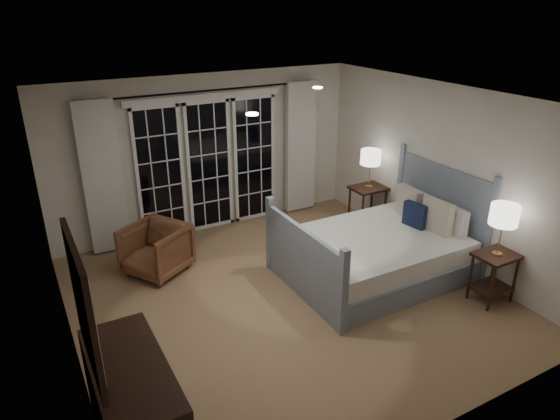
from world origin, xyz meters
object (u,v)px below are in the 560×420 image
dresser (136,413)px  nightstand_right (367,201)px  bed (379,251)px  nightstand_left (494,270)px  lamp_right (371,158)px  lamp_left (504,215)px  armchair (156,250)px

dresser → nightstand_right: bearing=31.4°
bed → dresser: bearing=-158.6°
nightstand_left → lamp_right: lamp_right is taller
nightstand_right → lamp_right: bearing=-90.0°
nightstand_left → dresser: bearing=-177.2°
nightstand_right → lamp_left: 2.60m
bed → nightstand_right: size_ratio=3.33×
nightstand_left → armchair: size_ratio=0.85×
dresser → lamp_left: bearing=2.8°
lamp_left → dresser: bearing=-177.2°
lamp_left → lamp_right: size_ratio=1.04×
lamp_left → lamp_right: lamp_right is taller
nightstand_left → dresser: dresser is taller
nightstand_left → dresser: 4.46m
lamp_left → dresser: (-4.46, -0.22, -0.70)m
dresser → nightstand_left: bearing=2.8°
bed → lamp_right: bed is taller
armchair → dresser: bearing=-50.7°
dresser → armchair: bearing=71.3°
bed → nightstand_right: 1.54m
lamp_left → dresser: size_ratio=0.49×
dresser → bed: bearing=21.4°
bed → nightstand_right: (0.82, 1.30, 0.13)m
lamp_right → armchair: bearing=176.5°
lamp_right → dresser: 5.27m
bed → lamp_left: bed is taller
nightstand_left → lamp_right: (-0.00, 2.50, 0.78)m
armchair → dresser: size_ratio=0.58×
bed → armchair: (-2.65, 1.51, 0.01)m
nightstand_left → lamp_left: size_ratio=1.01×
nightstand_right → dresser: size_ratio=0.54×
bed → armchair: bed is taller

